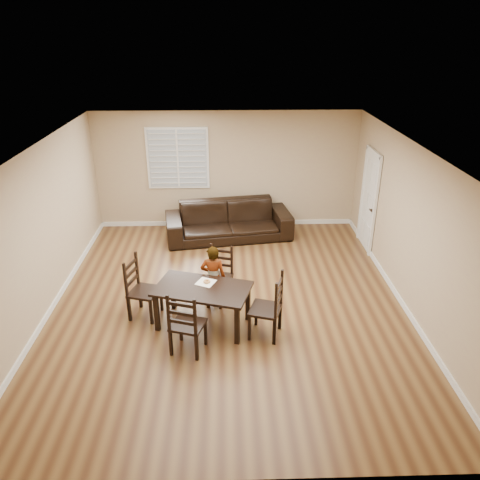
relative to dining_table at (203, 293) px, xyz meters
name	(u,v)px	position (x,y,z in m)	size (l,w,h in m)	color
ground	(228,302)	(0.40, 0.64, -0.59)	(7.00, 7.00, 0.00)	brown
room	(229,201)	(0.44, 0.82, 1.21)	(6.04, 7.04, 2.72)	tan
dining_table	(203,293)	(0.00, 0.00, 0.00)	(1.64, 1.21, 0.68)	black
chair_near	(221,273)	(0.27, 0.90, -0.16)	(0.53, 0.51, 0.96)	black
chair_far	(184,328)	(-0.23, -0.76, -0.13)	(0.57, 0.55, 1.02)	black
chair_left	(137,289)	(-1.08, 0.33, -0.12)	(0.56, 0.58, 1.05)	black
chair_right	(274,309)	(1.08, -0.33, -0.11)	(0.57, 0.59, 1.06)	black
child	(213,278)	(0.15, 0.51, -0.02)	(0.42, 0.27, 1.15)	gray
napkin	(206,282)	(0.05, 0.16, 0.09)	(0.27, 0.27, 0.00)	white
donut	(207,281)	(0.06, 0.15, 0.12)	(0.11, 0.11, 0.04)	#BA7D43
sofa	(229,221)	(0.43, 3.39, -0.19)	(2.76, 1.08, 0.81)	black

